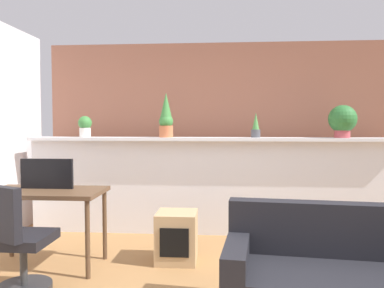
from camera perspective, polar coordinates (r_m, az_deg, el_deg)
divider_wall at (r=4.86m, az=3.20°, el=-6.43°), size 4.65×0.16×1.18m
plant_shelf at (r=4.76m, az=3.21°, el=0.74°), size 4.65×0.31×0.04m
brick_wall_behind at (r=5.39m, az=3.37°, el=1.57°), size 4.65×0.10×2.50m
potted_plant_0 at (r=5.09m, az=-15.60°, el=2.62°), size 0.17×0.17×0.27m
potted_plant_1 at (r=4.79m, az=-3.87°, el=3.98°), size 0.18×0.18×0.55m
potted_plant_2 at (r=4.80m, az=9.44°, el=2.54°), size 0.11×0.11×0.31m
potted_plant_3 at (r=4.96m, az=21.45°, el=3.32°), size 0.33×0.33×0.39m
desk at (r=3.99m, az=-20.91°, el=-7.59°), size 1.10×0.60×0.75m
tv_monitor at (r=4.04m, az=-20.73°, el=-4.14°), size 0.52×0.04×0.29m
office_chair at (r=3.48m, az=-24.56°, el=-13.91°), size 0.52×0.52×0.91m
side_cube_shelf at (r=3.97m, az=-2.29°, el=-13.60°), size 0.40×0.41×0.50m
couch at (r=2.98m, az=21.04°, el=-18.91°), size 1.63×0.93×0.80m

